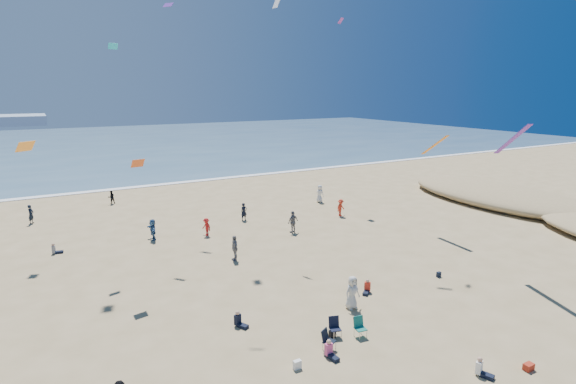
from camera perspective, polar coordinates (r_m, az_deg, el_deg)
ocean at (r=107.85m, az=-24.49°, el=5.44°), size 220.00×100.00×0.06m
surf_line at (r=58.75m, az=-19.83°, el=0.47°), size 220.00×1.20×0.08m
standing_flyers at (r=33.19m, az=-4.85°, el=-6.61°), size 32.27×41.98×1.91m
seated_group at (r=25.37m, az=-2.41°, el=-14.08°), size 17.10×25.99×0.84m
chair_cluster at (r=22.84m, az=6.86°, el=-17.22°), size 2.74×1.58×1.00m
white_tote at (r=20.99m, az=1.18°, el=-21.07°), size 0.35×0.20×0.40m
black_backpack at (r=23.24m, az=5.63°, el=-17.50°), size 0.30×0.22×0.38m
cooler at (r=23.42m, az=28.24°, el=-18.97°), size 0.45×0.30×0.30m
navy_bag at (r=31.26m, az=18.59°, el=-9.90°), size 0.28×0.18×0.34m
kites_aloft at (r=31.78m, az=7.19°, el=17.62°), size 37.04×44.18×27.63m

